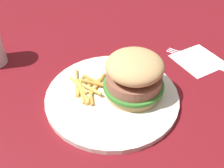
# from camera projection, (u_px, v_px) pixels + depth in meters

# --- Properties ---
(ground_plane) EXTENTS (1.60, 1.60, 0.00)m
(ground_plane) POSITION_uv_depth(u_px,v_px,m) (101.00, 94.00, 0.58)
(ground_plane) COLOR maroon
(plate) EXTENTS (0.29, 0.29, 0.01)m
(plate) POSITION_uv_depth(u_px,v_px,m) (112.00, 96.00, 0.57)
(plate) COLOR silver
(plate) RESTS_ON ground_plane
(sandwich) EXTENTS (0.13, 0.13, 0.10)m
(sandwich) POSITION_uv_depth(u_px,v_px,m) (134.00, 75.00, 0.54)
(sandwich) COLOR tan
(sandwich) RESTS_ON plate
(fries_pile) EXTENTS (0.13, 0.08, 0.01)m
(fries_pile) POSITION_uv_depth(u_px,v_px,m) (87.00, 87.00, 0.58)
(fries_pile) COLOR gold
(fries_pile) RESTS_ON plate
(napkin) EXTENTS (0.13, 0.13, 0.00)m
(napkin) POSITION_uv_depth(u_px,v_px,m) (198.00, 60.00, 0.68)
(napkin) COLOR white
(napkin) RESTS_ON ground_plane
(fork) EXTENTS (0.15, 0.12, 0.00)m
(fork) POSITION_uv_depth(u_px,v_px,m) (198.00, 59.00, 0.68)
(fork) COLOR silver
(fork) RESTS_ON napkin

